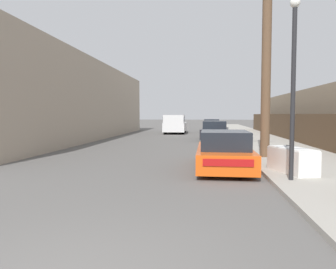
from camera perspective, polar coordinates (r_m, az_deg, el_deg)
The scene contains 10 objects.
sidewalk_curb at distance 26.97m, azimuth 14.47°, elevation -0.37°, with size 4.20×63.00×0.12m, color #9E998E.
discarded_fridge at distance 10.44m, azimuth 20.79°, elevation -4.19°, with size 1.15×1.91×0.76m.
parked_sports_car_red at distance 11.25m, azimuth 9.72°, elevation -2.96°, with size 1.82×4.65×1.30m.
car_parked_mid at distance 23.97m, azimuth 8.23°, elevation 0.61°, with size 2.22×4.83×1.37m.
car_parked_far at distance 34.40m, azimuth 7.62°, elevation 1.49°, with size 1.85×4.30×1.34m.
pickup_truck at distance 31.52m, azimuth 1.23°, elevation 1.81°, with size 2.04×5.37×1.78m.
utility_pole at distance 14.09m, azimuth 16.78°, elevation 13.87°, with size 1.80×0.37×8.44m.
street_lamp at distance 9.21m, azimuth 21.00°, elevation 9.56°, with size 0.26×0.26×4.72m.
wooden_fence at distance 21.55m, azimuth 21.91°, elevation 1.01°, with size 0.08×36.41×1.75m, color brown.
building_left_block at distance 26.04m, azimuth -18.60°, elevation 5.53°, with size 7.00×27.60×5.67m, color tan.
Camera 1 is at (1.40, -3.13, 1.85)m, focal length 35.00 mm.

